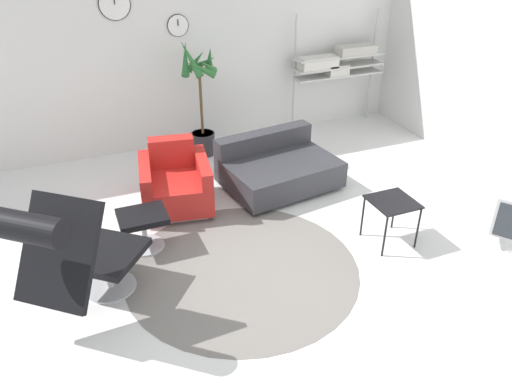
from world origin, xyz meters
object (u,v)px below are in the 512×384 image
side_table (392,206)px  shelf_unit (337,62)px  potted_plant (201,106)px  couch_low (278,169)px  armchair_red (175,185)px  ottoman (143,223)px  lounge_chair (69,248)px

side_table → shelf_unit: bearing=70.9°
potted_plant → shelf_unit: shelf_unit is taller
couch_low → armchair_red: bearing=-7.8°
ottoman → armchair_red: bearing=53.7°
lounge_chair → potted_plant: bearing=95.0°
ottoman → potted_plant: 2.23m
lounge_chair → ottoman: 1.13m
potted_plant → shelf_unit: (2.11, 0.20, 0.32)m
couch_low → shelf_unit: bearing=-146.0°
armchair_red → side_table: bearing=149.7°
ottoman → shelf_unit: bearing=32.3°
lounge_chair → armchair_red: (1.14, 1.47, -0.44)m
lounge_chair → armchair_red: bearing=91.3°
lounge_chair → side_table: 2.95m
side_table → ottoman: bearing=160.3°
couch_low → side_table: (0.55, -1.48, 0.20)m
armchair_red → potted_plant: size_ratio=0.58×
potted_plant → shelf_unit: size_ratio=0.93×
lounge_chair → side_table: lounge_chair is taller
potted_plant → couch_low: bearing=-64.7°
side_table → shelf_unit: 3.11m
armchair_red → couch_low: size_ratio=0.65×
potted_plant → shelf_unit: 2.15m
couch_low → shelf_unit: size_ratio=0.83×
ottoman → side_table: 2.42m
ottoman → side_table: side_table is taller
armchair_red → potted_plant: (0.68, 1.21, 0.41)m
ottoman → side_table: bearing=-19.7°
side_table → potted_plant: 2.92m
armchair_red → shelf_unit: size_ratio=0.54×
armchair_red → potted_plant: bearing=-110.2°
armchair_red → shelf_unit: (2.79, 1.41, 0.73)m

